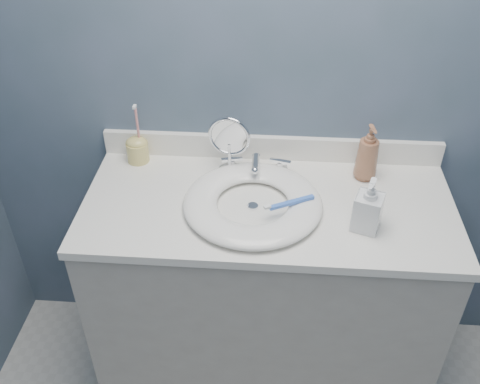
# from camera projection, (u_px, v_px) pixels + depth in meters

# --- Properties ---
(back_wall) EXTENTS (2.20, 0.02, 2.40)m
(back_wall) POSITION_uv_depth(u_px,v_px,m) (274.00, 76.00, 1.78)
(back_wall) COLOR #405360
(back_wall) RESTS_ON ground
(vanity_cabinet) EXTENTS (1.20, 0.55, 0.85)m
(vanity_cabinet) POSITION_uv_depth(u_px,v_px,m) (264.00, 296.00, 2.03)
(vanity_cabinet) COLOR #B1ACA2
(vanity_cabinet) RESTS_ON ground
(countertop) EXTENTS (1.22, 0.57, 0.03)m
(countertop) POSITION_uv_depth(u_px,v_px,m) (268.00, 206.00, 1.76)
(countertop) COLOR white
(countertop) RESTS_ON vanity_cabinet
(backsplash) EXTENTS (1.22, 0.02, 0.09)m
(backsplash) POSITION_uv_depth(u_px,v_px,m) (271.00, 148.00, 1.93)
(backsplash) COLOR white
(backsplash) RESTS_ON countertop
(basin) EXTENTS (0.45, 0.45, 0.04)m
(basin) POSITION_uv_depth(u_px,v_px,m) (253.00, 203.00, 1.72)
(basin) COLOR white
(basin) RESTS_ON countertop
(drain) EXTENTS (0.04, 0.04, 0.01)m
(drain) POSITION_uv_depth(u_px,v_px,m) (253.00, 206.00, 1.73)
(drain) COLOR silver
(drain) RESTS_ON countertop
(faucet) EXTENTS (0.25, 0.13, 0.07)m
(faucet) POSITION_uv_depth(u_px,v_px,m) (256.00, 166.00, 1.87)
(faucet) COLOR silver
(faucet) RESTS_ON countertop
(makeup_mirror) EXTENTS (0.15, 0.08, 0.22)m
(makeup_mirror) POSITION_uv_depth(u_px,v_px,m) (229.00, 143.00, 1.82)
(makeup_mirror) COLOR silver
(makeup_mirror) RESTS_ON countertop
(soap_bottle_amber) EXTENTS (0.09, 0.09, 0.20)m
(soap_bottle_amber) POSITION_uv_depth(u_px,v_px,m) (368.00, 153.00, 1.80)
(soap_bottle_amber) COLOR #935F42
(soap_bottle_amber) RESTS_ON countertop
(soap_bottle_clear) EXTENTS (0.10, 0.10, 0.18)m
(soap_bottle_clear) POSITION_uv_depth(u_px,v_px,m) (369.00, 205.00, 1.60)
(soap_bottle_clear) COLOR silver
(soap_bottle_clear) RESTS_ON countertop
(toothbrush_holder) EXTENTS (0.08, 0.08, 0.23)m
(toothbrush_holder) POSITION_uv_depth(u_px,v_px,m) (137.00, 148.00, 1.92)
(toothbrush_holder) COLOR #D6C56B
(toothbrush_holder) RESTS_ON countertop
(toothbrush_lying) EXTENTS (0.16, 0.09, 0.02)m
(toothbrush_lying) POSITION_uv_depth(u_px,v_px,m) (290.00, 203.00, 1.68)
(toothbrush_lying) COLOR #3D6ED8
(toothbrush_lying) RESTS_ON basin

